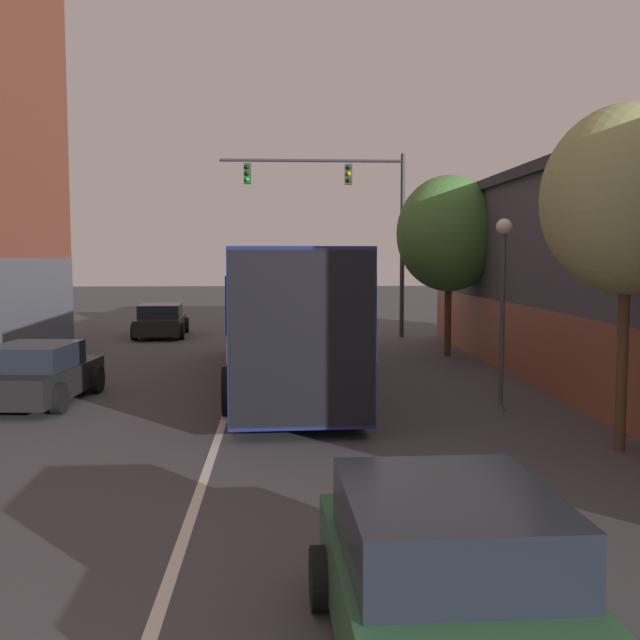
% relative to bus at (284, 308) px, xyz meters
% --- Properties ---
extents(lane_center_line, '(0.14, 43.53, 0.01)m').
position_rel_bus_xyz_m(lane_center_line, '(-1.23, -1.24, -1.92)').
color(lane_center_line, silver).
rests_on(lane_center_line, ground_plane).
extents(bus, '(3.34, 13.06, 3.43)m').
position_rel_bus_xyz_m(bus, '(0.00, 0.00, 0.00)').
color(bus, navy).
rests_on(bus, ground_plane).
extents(hatchback_foreground, '(2.13, 3.95, 1.42)m').
position_rel_bus_xyz_m(hatchback_foreground, '(1.22, -13.75, -1.26)').
color(hatchback_foreground, '#285633').
rests_on(hatchback_foreground, ground_plane).
extents(parked_car_left_near, '(2.23, 4.51, 1.32)m').
position_rel_bus_xyz_m(parked_car_left_near, '(-4.96, 11.42, -1.29)').
color(parked_car_left_near, black).
rests_on(parked_car_left_near, ground_plane).
extents(parked_car_left_mid, '(2.24, 3.99, 1.34)m').
position_rel_bus_xyz_m(parked_car_left_mid, '(-5.48, -2.54, -1.29)').
color(parked_car_left_mid, black).
rests_on(parked_car_left_mid, ground_plane).
extents(traffic_signal_gantry, '(7.32, 0.36, 7.31)m').
position_rel_bus_xyz_m(traffic_signal_gantry, '(2.78, 10.52, 3.29)').
color(traffic_signal_gantry, '#333338').
rests_on(traffic_signal_gantry, ground_plane).
extents(street_lamp, '(0.34, 0.34, 4.03)m').
position_rel_bus_xyz_m(street_lamp, '(4.53, -3.95, 0.53)').
color(street_lamp, '#47474C').
rests_on(street_lamp, ground_plane).
extents(street_tree_near, '(2.83, 2.55, 5.73)m').
position_rel_bus_xyz_m(street_tree_near, '(5.58, -7.23, 2.23)').
color(street_tree_near, '#4C3823').
rests_on(street_tree_near, ground_plane).
extents(street_tree_far, '(3.39, 3.06, 5.86)m').
position_rel_bus_xyz_m(street_tree_far, '(5.36, 4.74, 2.05)').
color(street_tree_far, '#4C3823').
rests_on(street_tree_far, ground_plane).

